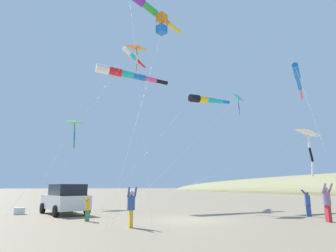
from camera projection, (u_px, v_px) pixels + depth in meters
ground_plane at (190, 220)px, 14.69m from camera, size 600.00×600.00×0.00m
parked_car at (65, 199)px, 17.64m from camera, size 2.90×4.63×1.85m
cooler_box at (19, 211)px, 17.49m from camera, size 0.62×0.42×0.42m
person_adult_flyer at (131, 205)px, 12.02m from camera, size 0.41×0.52×1.69m
person_child_green_jacket at (88, 207)px, 14.12m from camera, size 0.45×0.42×1.25m
person_child_grey_jacket at (327, 201)px, 13.84m from camera, size 0.56×0.65×1.88m
person_bystander_far at (308, 202)px, 16.42m from camera, size 0.55×0.53×1.54m
kite_windsock_white_trailing at (132, 55)px, 32.74m from camera, size 10.33×9.85×17.37m
kite_delta_small_distant at (136, 47)px, 27.69m from camera, size 10.05×6.23×15.60m
kite_delta_striped_overhead at (308, 133)px, 19.87m from camera, size 14.79×2.88×5.97m
kite_windsock_purple_drifting at (123, 74)px, 27.78m from camera, size 9.64×5.75×13.33m
kite_windsock_long_streamer_left at (205, 100)px, 24.77m from camera, size 12.43×3.85×9.61m
kite_box_black_fish_shape at (162, 24)px, 27.93m from camera, size 7.61×13.00×18.73m
kite_windsock_blue_topmost at (298, 78)px, 24.91m from camera, size 9.15×9.93×11.83m
kite_delta_checkered_midright at (239, 98)px, 22.91m from camera, size 12.05×6.30×9.24m
kite_delta_teal_far_right at (75, 123)px, 26.01m from camera, size 3.92×7.76×7.87m
kite_windsock_red_high_left at (149, 8)px, 28.61m from camera, size 7.83×13.36×20.72m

